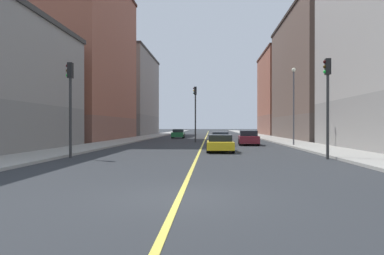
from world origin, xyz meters
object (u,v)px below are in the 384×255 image
Objects in this scene: building_left_mid at (319,77)px; building_right_midblock at (85,59)px; traffic_light_median_far at (195,107)px; traffic_light_right_near at (70,96)px; car_maroon at (248,138)px; car_white at (220,139)px; building_left_far at (286,94)px; car_green at (178,134)px; traffic_light_left_near at (327,94)px; building_right_distant at (129,94)px; street_lamp_left_near at (294,98)px; car_yellow at (220,144)px.

building_left_mid is 1.09× the size of building_right_midblock.
building_right_midblock is at bearing 156.87° from traffic_light_median_far.
traffic_light_right_near is at bearing -107.79° from traffic_light_median_far.
traffic_light_median_far is 8.37m from car_maroon.
traffic_light_median_far is at bearing 113.18° from car_white.
car_maroon is 2.95m from car_white.
car_white is (-2.82, -0.86, -0.05)m from car_maroon.
traffic_light_median_far is (-17.04, -32.66, -4.33)m from building_left_far.
car_green is at bearing 106.34° from car_white.
traffic_light_left_near is at bearing -67.44° from traffic_light_median_far.
traffic_light_median_far is (15.11, -6.45, -6.84)m from building_right_midblock.
traffic_light_right_near is (-23.48, -30.39, -5.21)m from building_left_mid.
building_right_distant is at bearing 115.61° from traffic_light_median_far.
building_left_mid is 1.33× the size of building_left_far.
traffic_light_right_near is at bearing -71.89° from building_right_midblock.
traffic_light_median_far is (15.11, -31.52, -4.26)m from building_right_distant.
car_yellow is at bearing -133.82° from street_lamp_left_near.
building_left_far reaches higher than street_lamp_left_near.
car_green is at bearing 32.21° from building_right_midblock.
building_right_midblock is 4.82× the size of car_white.
building_right_midblock is at bearing 150.21° from car_maroon.
building_left_mid is at bearing 48.95° from car_white.
building_right_midblock is 29.41m from car_yellow.
car_green is (-12.60, 21.50, -3.74)m from street_lamp_left_near.
traffic_light_right_near reaches higher than car_maroon.
building_left_far is 3.24× the size of traffic_light_right_near.
car_white is at bearing 168.43° from street_lamp_left_near.
building_right_distant is at bearing -177.98° from building_left_far.
car_green is (11.87, 7.47, -10.25)m from building_right_midblock.
car_yellow is 8.56m from car_white.
traffic_light_left_near is at bearing -67.72° from car_white.
traffic_light_right_near is at bearing -149.15° from car_yellow.
car_green is (-5.90, 20.12, 0.06)m from car_white.
traffic_light_left_near reaches higher than car_maroon.
building_right_distant reaches higher than traffic_light_right_near.
car_green is (-3.25, 13.93, -3.40)m from traffic_light_median_far.
building_left_mid reaches higher than building_left_far.
car_maroon is 1.04× the size of car_green.
car_white is at bearing -64.78° from building_right_distant.
building_right_midblock is 25.20m from building_right_distant.
building_left_far reaches higher than traffic_light_right_near.
building_left_mid is 21.11m from car_maroon.
traffic_light_left_near is 12.56m from street_lamp_left_near.
traffic_light_median_far is (-8.34, 20.07, 0.40)m from traffic_light_left_near.
car_white is (-14.39, -16.52, -8.21)m from building_left_mid.
street_lamp_left_near reaches higher than traffic_light_median_far.
traffic_light_left_near reaches higher than car_yellow.
building_left_mid reaches higher than building_right_distant.
building_right_midblock is 5.38× the size of car_yellow.
car_maroon is at bearing -126.45° from building_left_mid.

